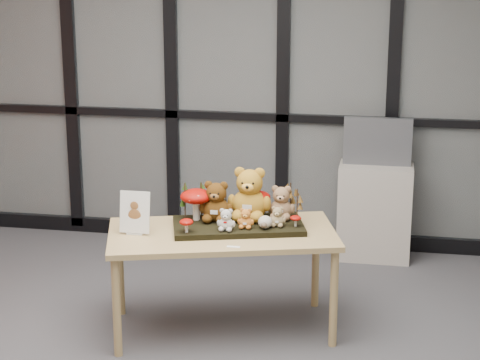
% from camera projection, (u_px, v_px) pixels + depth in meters
% --- Properties ---
extents(room_shell, '(5.00, 5.00, 5.00)m').
position_uv_depth(room_shell, '(134.00, 89.00, 4.43)').
color(room_shell, '#A9A7A0').
rests_on(room_shell, floor).
extents(glass_partition, '(4.90, 0.06, 2.78)m').
position_uv_depth(glass_partition, '(227.00, 70.00, 6.84)').
color(glass_partition, '#2D383F').
rests_on(glass_partition, floor).
extents(display_table, '(1.55, 1.06, 0.66)m').
position_uv_depth(display_table, '(222.00, 242.00, 5.42)').
color(display_table, tan).
rests_on(display_table, floor).
extents(diorama_tray, '(0.89, 0.61, 0.04)m').
position_uv_depth(diorama_tray, '(238.00, 226.00, 5.46)').
color(diorama_tray, black).
rests_on(diorama_tray, display_table).
extents(bear_pooh_yellow, '(0.34, 0.32, 0.37)m').
position_uv_depth(bear_pooh_yellow, '(250.00, 190.00, 5.50)').
color(bear_pooh_yellow, '#B47E22').
rests_on(bear_pooh_yellow, diorama_tray).
extents(bear_brown_medium, '(0.26, 0.25, 0.28)m').
position_uv_depth(bear_brown_medium, '(216.00, 199.00, 5.47)').
color(bear_brown_medium, '#4E2C0C').
rests_on(bear_brown_medium, diorama_tray).
extents(bear_tan_back, '(0.22, 0.21, 0.24)m').
position_uv_depth(bear_tan_back, '(281.00, 200.00, 5.52)').
color(bear_tan_back, '#8D6845').
rests_on(bear_tan_back, diorama_tray).
extents(bear_small_yellow, '(0.13, 0.12, 0.14)m').
position_uv_depth(bear_small_yellow, '(246.00, 217.00, 5.35)').
color(bear_small_yellow, orange).
rests_on(bear_small_yellow, diorama_tray).
extents(bear_white_bow, '(0.14, 0.13, 0.15)m').
position_uv_depth(bear_white_bow, '(226.00, 218.00, 5.30)').
color(bear_white_bow, beige).
rests_on(bear_white_bow, diorama_tray).
extents(bear_beige_small, '(0.13, 0.12, 0.14)m').
position_uv_depth(bear_beige_small, '(278.00, 215.00, 5.38)').
color(bear_beige_small, '#998256').
rests_on(bear_beige_small, diorama_tray).
extents(plush_cream_hedgehog, '(0.08, 0.08, 0.09)m').
position_uv_depth(plush_cream_hedgehog, '(265.00, 221.00, 5.34)').
color(plush_cream_hedgehog, beige).
rests_on(plush_cream_hedgehog, diorama_tray).
extents(mushroom_back_left, '(0.20, 0.20, 0.22)m').
position_uv_depth(mushroom_back_left, '(196.00, 203.00, 5.49)').
color(mushroom_back_left, '#950B04').
rests_on(mushroom_back_left, diorama_tray).
extents(mushroom_back_right, '(0.17, 0.17, 0.19)m').
position_uv_depth(mushroom_back_right, '(257.00, 203.00, 5.55)').
color(mushroom_back_right, '#950B04').
rests_on(mushroom_back_right, diorama_tray).
extents(mushroom_front_left, '(0.08, 0.08, 0.09)m').
position_uv_depth(mushroom_front_left, '(186.00, 225.00, 5.27)').
color(mushroom_front_left, '#950B04').
rests_on(mushroom_front_left, diorama_tray).
extents(mushroom_front_right, '(0.07, 0.07, 0.08)m').
position_uv_depth(mushroom_front_right, '(296.00, 220.00, 5.38)').
color(mushroom_front_right, '#950B04').
rests_on(mushroom_front_right, diorama_tray).
extents(sprig_green_far_left, '(0.05, 0.05, 0.24)m').
position_uv_depth(sprig_green_far_left, '(185.00, 201.00, 5.49)').
color(sprig_green_far_left, '#11340C').
rests_on(sprig_green_far_left, diorama_tray).
extents(sprig_green_mid_left, '(0.05, 0.05, 0.23)m').
position_uv_depth(sprig_green_mid_left, '(201.00, 200.00, 5.54)').
color(sprig_green_mid_left, '#11340C').
rests_on(sprig_green_mid_left, diorama_tray).
extents(sprig_dry_far_right, '(0.05, 0.05, 0.23)m').
position_uv_depth(sprig_dry_far_right, '(290.00, 200.00, 5.54)').
color(sprig_dry_far_right, brown).
rests_on(sprig_dry_far_right, diorama_tray).
extents(sprig_dry_mid_right, '(0.05, 0.05, 0.22)m').
position_uv_depth(sprig_dry_mid_right, '(297.00, 206.00, 5.44)').
color(sprig_dry_mid_right, brown).
rests_on(sprig_dry_mid_right, diorama_tray).
extents(sprig_green_centre, '(0.05, 0.05, 0.17)m').
position_uv_depth(sprig_green_centre, '(226.00, 203.00, 5.57)').
color(sprig_green_centre, '#11340C').
rests_on(sprig_green_centre, diorama_tray).
extents(sign_holder, '(0.19, 0.06, 0.27)m').
position_uv_depth(sign_holder, '(135.00, 215.00, 5.33)').
color(sign_holder, silver).
rests_on(sign_holder, display_table).
extents(label_card, '(0.08, 0.03, 0.00)m').
position_uv_depth(label_card, '(233.00, 247.00, 5.13)').
color(label_card, white).
rests_on(label_card, display_table).
extents(cabinet, '(0.56, 0.33, 0.75)m').
position_uv_depth(cabinet, '(374.00, 212.00, 6.73)').
color(cabinet, '#B0A89D').
rests_on(cabinet, floor).
extents(monitor, '(0.52, 0.05, 0.37)m').
position_uv_depth(monitor, '(378.00, 141.00, 6.59)').
color(monitor, '#515359').
rests_on(monitor, cabinet).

